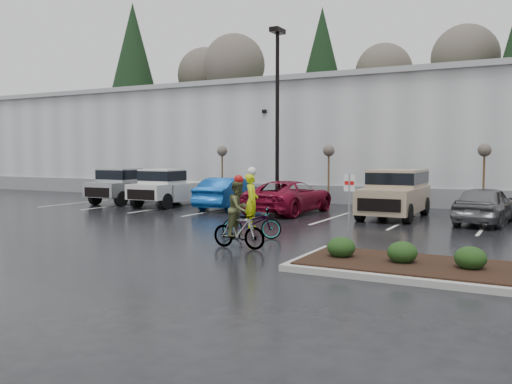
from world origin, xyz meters
The scene contains 21 objects.
ground centered at (0.00, 0.00, 0.00)m, with size 120.00×120.00×0.00m, color black.
warehouse centered at (0.00, 21.99, 3.65)m, with size 60.50×15.50×7.20m.
wooded_ridge centered at (0.00, 45.00, 3.00)m, with size 80.00×25.00×6.00m, color #1A3616.
lamppost centered at (-4.00, 12.00, 5.69)m, with size 0.50×1.00×9.22m.
sapling_west centered at (-8.00, 13.00, 2.73)m, with size 0.60×0.60×3.20m.
sapling_mid centered at (-1.50, 13.00, 2.73)m, with size 0.60×0.60×3.20m.
sapling_east centered at (6.00, 13.00, 2.73)m, with size 0.60×0.60×3.20m.
curb_island centered at (7.00, -1.00, 0.07)m, with size 8.00×3.00×0.15m, color gray.
mulch_bed centered at (7.00, -1.00, 0.17)m, with size 7.60×2.60×0.04m, color black.
shrub_a centered at (4.00, -1.00, 0.41)m, with size 0.70×0.70×0.52m, color black.
shrub_b centered at (5.50, -1.00, 0.41)m, with size 0.70×0.70×0.52m, color black.
shrub_c centered at (7.00, -1.00, 0.41)m, with size 0.70×0.70×0.52m, color black.
fire_lane_sign centered at (3.80, 0.20, 1.41)m, with size 0.30×0.05×2.20m.
pickup_silver centered at (-11.92, 9.62, 0.98)m, with size 2.10×5.20×1.96m, color #989B9F, non-canonical shape.
pickup_white centered at (-8.90, 9.46, 0.98)m, with size 2.10×5.20×1.96m, color silver, non-canonical shape.
car_blue centered at (-5.43, 9.45, 0.78)m, with size 1.65×4.73×1.56m, color navy.
car_red centered at (-1.94, 9.03, 0.75)m, with size 2.50×5.42×1.51m, color maroon.
suv_tan centered at (2.80, 9.45, 1.03)m, with size 2.20×5.10×2.06m, color tan, non-canonical shape.
car_grey centered at (6.43, 9.01, 0.75)m, with size 1.77×4.40×1.50m, color slate.
cyclist_hivis centered at (0.13, 1.50, 0.72)m, with size 2.02×1.33×2.31m.
cyclist_olive centered at (0.66, -0.27, 0.79)m, with size 1.65×0.80×2.13m.
Camera 1 is at (8.34, -13.73, 2.72)m, focal length 38.00 mm.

